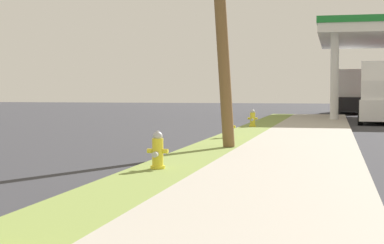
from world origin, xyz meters
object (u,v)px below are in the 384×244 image
at_px(truck_black_at_forecourt, 349,93).
at_px(fire_hydrant_second, 158,152).
at_px(fire_hydrant_fourth, 253,119).
at_px(truck_white_on_apron, 381,94).
at_px(fire_hydrant_third, 229,127).

bearing_deg(truck_black_at_forecourt, fire_hydrant_second, -97.22).
distance_m(fire_hydrant_fourth, truck_white_on_apron, 9.04).
height_order(fire_hydrant_second, fire_hydrant_fourth, same).
xyz_separation_m(fire_hydrant_second, truck_white_on_apron, (5.70, 21.48, 1.04)).
xyz_separation_m(fire_hydrant_third, fire_hydrant_fourth, (-0.03, 6.19, 0.00)).
bearing_deg(fire_hydrant_second, fire_hydrant_fourth, 90.07).
height_order(fire_hydrant_second, truck_white_on_apron, truck_white_on_apron).
height_order(fire_hydrant_third, truck_white_on_apron, truck_white_on_apron).
xyz_separation_m(fire_hydrant_fourth, truck_black_at_forecourt, (4.39, 19.91, 1.04)).
relative_size(fire_hydrant_third, truck_black_at_forecourt, 0.12).
relative_size(fire_hydrant_third, fire_hydrant_fourth, 1.00).
height_order(fire_hydrant_fourth, truck_black_at_forecourt, truck_black_at_forecourt).
xyz_separation_m(fire_hydrant_second, truck_black_at_forecourt, (4.37, 34.47, 1.04)).
bearing_deg(fire_hydrant_fourth, fire_hydrant_second, -89.93).
bearing_deg(truck_black_at_forecourt, fire_hydrant_fourth, -102.42).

